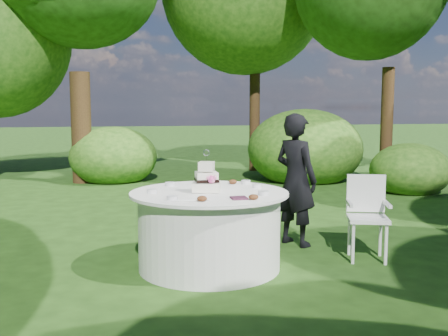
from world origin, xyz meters
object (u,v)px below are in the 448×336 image
at_px(table, 209,230).
at_px(cake, 207,180).
at_px(chair, 367,210).
at_px(napkins, 239,198).
at_px(guest, 296,180).

distance_m(table, cake, 0.50).
bearing_deg(chair, cake, 178.32).
bearing_deg(table, napkins, -69.48).
xyz_separation_m(napkins, chair, (1.51, 0.43, -0.26)).
xyz_separation_m(napkins, table, (-0.18, 0.47, -0.39)).
height_order(guest, table, guest).
bearing_deg(napkins, table, 110.52).
height_order(napkins, guest, guest).
bearing_deg(napkins, chair, 15.72).
distance_m(napkins, guest, 1.48).
bearing_deg(guest, table, 89.48).
distance_m(cake, chair, 1.75).
bearing_deg(cake, guest, 28.41).
bearing_deg(chair, table, 178.44).
xyz_separation_m(guest, chair, (0.54, -0.69, -0.25)).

